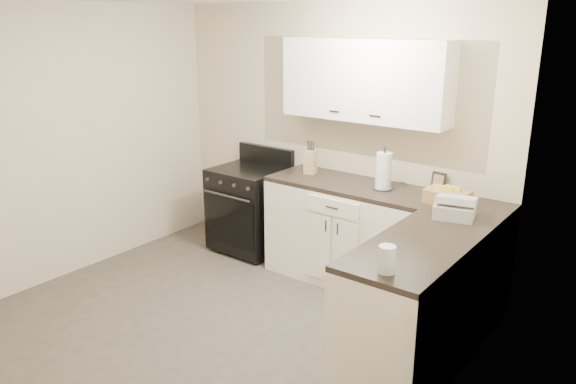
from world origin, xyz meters
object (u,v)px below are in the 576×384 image
Objects in this scene: wicker_basket at (447,197)px; knife_block at (311,162)px; paper_towel at (384,171)px; stove at (249,208)px; countertop_grill at (455,210)px.

knife_block is at bearing 176.63° from wicker_basket.
knife_block is at bearing 177.20° from paper_towel.
wicker_basket is (1.38, -0.08, -0.06)m from knife_block.
wicker_basket reaches higher than stove.
knife_block is 0.68× the size of wicker_basket.
wicker_basket is 1.18× the size of countertop_grill.
wicker_basket is at bearing -9.61° from knife_block.
knife_block is at bearing 6.08° from stove.
countertop_grill is at bearing -19.14° from knife_block.
countertop_grill is at bearing -6.98° from stove.
countertop_grill reaches higher than stove.
paper_towel is at bearing 1.46° from stove.
countertop_grill is at bearing -58.53° from wicker_basket.
countertop_grill is (1.55, -0.36, -0.06)m from knife_block.
stove is 3.75× the size of knife_block.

